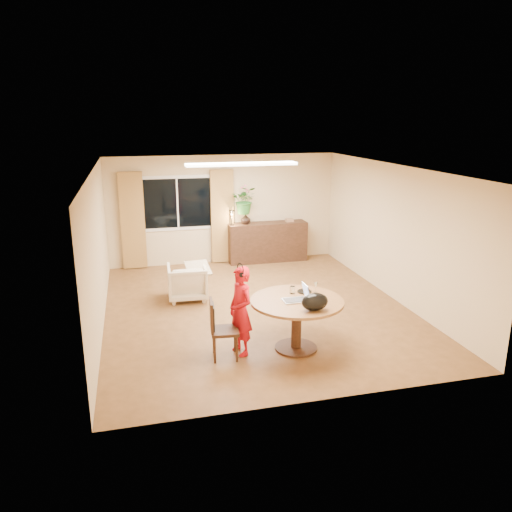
{
  "coord_description": "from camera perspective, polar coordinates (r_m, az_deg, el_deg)",
  "views": [
    {
      "loc": [
        -2.14,
        -8.47,
        3.48
      ],
      "look_at": [
        -0.06,
        -0.2,
        1.08
      ],
      "focal_mm": 35.0,
      "sensor_mm": 36.0,
      "label": 1
    }
  ],
  "objects": [
    {
      "name": "floor",
      "position": [
        9.41,
        0.05,
        -5.97
      ],
      "size": [
        6.5,
        6.5,
        0.0
      ],
      "primitive_type": "plane",
      "color": "brown",
      "rests_on": "ground"
    },
    {
      "name": "ceiling",
      "position": [
        8.78,
        0.05,
        9.99
      ],
      "size": [
        6.5,
        6.5,
        0.0
      ],
      "primitive_type": "plane",
      "rotation": [
        3.14,
        0.0,
        0.0
      ],
      "color": "white",
      "rests_on": "wall_back"
    },
    {
      "name": "wall_back",
      "position": [
        12.11,
        -3.73,
        5.34
      ],
      "size": [
        5.5,
        0.0,
        5.5
      ],
      "primitive_type": "plane",
      "rotation": [
        1.57,
        0.0,
        0.0
      ],
      "color": "beige",
      "rests_on": "floor"
    },
    {
      "name": "wall_left",
      "position": [
        8.77,
        -17.65,
        0.6
      ],
      "size": [
        0.0,
        6.5,
        6.5
      ],
      "primitive_type": "plane",
      "rotation": [
        1.57,
        0.0,
        1.57
      ],
      "color": "beige",
      "rests_on": "floor"
    },
    {
      "name": "wall_right",
      "position": [
        10.02,
        15.5,
        2.6
      ],
      "size": [
        0.0,
        6.5,
        6.5
      ],
      "primitive_type": "plane",
      "rotation": [
        1.57,
        0.0,
        -1.57
      ],
      "color": "beige",
      "rests_on": "floor"
    },
    {
      "name": "window",
      "position": [
        11.92,
        -8.96,
        5.98
      ],
      "size": [
        1.7,
        0.03,
        1.3
      ],
      "color": "white",
      "rests_on": "wall_back"
    },
    {
      "name": "curtain_left",
      "position": [
        11.86,
        -13.92,
        3.92
      ],
      "size": [
        0.55,
        0.08,
        2.25
      ],
      "primitive_type": "cube",
      "color": "brown",
      "rests_on": "wall_back"
    },
    {
      "name": "curtain_right",
      "position": [
        12.04,
        -3.86,
        4.52
      ],
      "size": [
        0.55,
        0.08,
        2.25
      ],
      "primitive_type": "cube",
      "color": "brown",
      "rests_on": "wall_back"
    },
    {
      "name": "ceiling_panel",
      "position": [
        9.95,
        -1.67,
        10.46
      ],
      "size": [
        2.2,
        0.35,
        0.05
      ],
      "primitive_type": "cube",
      "color": "white",
      "rests_on": "ceiling"
    },
    {
      "name": "dining_table",
      "position": [
        7.62,
        4.68,
        -6.22
      ],
      "size": [
        1.42,
        1.42,
        0.81
      ],
      "color": "brown",
      "rests_on": "floor"
    },
    {
      "name": "dining_chair",
      "position": [
        7.42,
        -3.59,
        -8.34
      ],
      "size": [
        0.48,
        0.44,
        0.91
      ],
      "primitive_type": null,
      "rotation": [
        0.0,
        0.0,
        -0.11
      ],
      "color": "black",
      "rests_on": "floor"
    },
    {
      "name": "child",
      "position": [
        7.46,
        -1.76,
        -6.29
      ],
      "size": [
        0.57,
        0.46,
        1.36
      ],
      "primitive_type": "imported",
      "rotation": [
        0.0,
        0.0,
        -1.27
      ],
      "color": "red",
      "rests_on": "floor"
    },
    {
      "name": "laptop",
      "position": [
        7.48,
        4.51,
        -4.18
      ],
      "size": [
        0.4,
        0.27,
        0.26
      ],
      "primitive_type": null,
      "rotation": [
        0.0,
        0.0,
        0.01
      ],
      "color": "#B7B7BC",
      "rests_on": "dining_table"
    },
    {
      "name": "tumbler",
      "position": [
        7.8,
        4.19,
        -3.88
      ],
      "size": [
        0.09,
        0.09,
        0.12
      ],
      "primitive_type": null,
      "rotation": [
        0.0,
        0.0,
        -0.05
      ],
      "color": "white",
      "rests_on": "dining_table"
    },
    {
      "name": "wine_glass",
      "position": [
        7.84,
        6.84,
        -3.61
      ],
      "size": [
        0.07,
        0.07,
        0.18
      ],
      "primitive_type": null,
      "rotation": [
        0.0,
        0.0,
        -0.08
      ],
      "color": "white",
      "rests_on": "dining_table"
    },
    {
      "name": "pot_lid",
      "position": [
        7.89,
        5.56,
        -4.0
      ],
      "size": [
        0.24,
        0.24,
        0.04
      ],
      "primitive_type": null,
      "rotation": [
        0.0,
        0.0,
        0.07
      ],
      "color": "white",
      "rests_on": "dining_table"
    },
    {
      "name": "handbag",
      "position": [
        7.14,
        6.74,
        -5.23
      ],
      "size": [
        0.45,
        0.35,
        0.26
      ],
      "primitive_type": null,
      "rotation": [
        0.0,
        0.0,
        0.34
      ],
      "color": "black",
      "rests_on": "dining_table"
    },
    {
      "name": "armchair",
      "position": [
        9.86,
        -7.87,
        -2.95
      ],
      "size": [
        0.77,
        0.79,
        0.69
      ],
      "primitive_type": "imported",
      "rotation": [
        0.0,
        0.0,
        3.1
      ],
      "color": "beige",
      "rests_on": "floor"
    },
    {
      "name": "throw",
      "position": [
        9.72,
        -6.67,
        -0.94
      ],
      "size": [
        0.49,
        0.58,
        0.03
      ],
      "primitive_type": null,
      "rotation": [
        0.0,
        0.0,
        0.08
      ],
      "color": "beige",
      "rests_on": "armchair"
    },
    {
      "name": "sideboard",
      "position": [
        12.28,
        1.31,
        1.61
      ],
      "size": [
        1.93,
        0.47,
        0.97
      ],
      "primitive_type": "cube",
      "color": "black",
      "rests_on": "floor"
    },
    {
      "name": "vase",
      "position": [
        12.02,
        -1.2,
        4.27
      ],
      "size": [
        0.3,
        0.3,
        0.25
      ],
      "primitive_type": "imported",
      "rotation": [
        0.0,
        0.0,
        -0.32
      ],
      "color": "black",
      "rests_on": "sideboard"
    },
    {
      "name": "bouquet",
      "position": [
        11.93,
        -1.29,
        6.4
      ],
      "size": [
        0.7,
        0.64,
        0.66
      ],
      "primitive_type": "imported",
      "rotation": [
        0.0,
        0.0,
        -0.25
      ],
      "color": "#286B29",
      "rests_on": "vase"
    },
    {
      "name": "book_stack",
      "position": [
        12.33,
        3.85,
        4.12
      ],
      "size": [
        0.23,
        0.19,
        0.08
      ],
      "primitive_type": null,
      "rotation": [
        0.0,
        0.0,
        0.26
      ],
      "color": "#885B45",
      "rests_on": "sideboard"
    },
    {
      "name": "desk_lamp",
      "position": [
        11.89,
        -2.8,
        4.43
      ],
      "size": [
        0.19,
        0.19,
        0.37
      ],
      "primitive_type": null,
      "rotation": [
        0.0,
        0.0,
        0.32
      ],
      "color": "black",
      "rests_on": "sideboard"
    }
  ]
}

